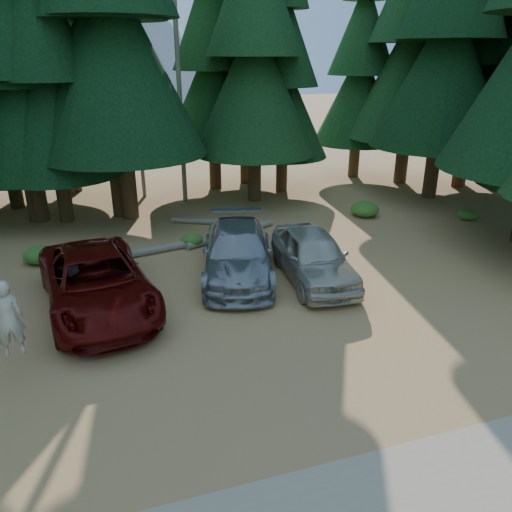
% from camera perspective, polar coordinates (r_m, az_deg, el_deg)
% --- Properties ---
extents(ground, '(160.00, 160.00, 0.00)m').
position_cam_1_polar(ground, '(14.05, -0.47, -9.53)').
color(ground, tan).
rests_on(ground, ground).
extents(forest_belt_north, '(36.00, 7.00, 22.00)m').
position_cam_1_polar(forest_belt_north, '(27.65, -9.89, 6.40)').
color(forest_belt_north, black).
rests_on(forest_belt_north, ground).
extents(snag_front, '(0.24, 0.24, 12.00)m').
position_cam_1_polar(snag_front, '(26.30, -8.80, 18.97)').
color(snag_front, gray).
rests_on(snag_front, ground).
extents(snag_back, '(0.20, 0.20, 10.00)m').
position_cam_1_polar(snag_back, '(27.60, -13.49, 16.70)').
color(snag_back, gray).
rests_on(snag_back, ground).
extents(mountain_peak, '(48.00, 50.00, 28.00)m').
position_cam_1_polar(mountain_peak, '(99.78, -19.03, 24.23)').
color(mountain_peak, '#96989E').
rests_on(mountain_peak, ground).
extents(red_pickup, '(3.83, 6.80, 1.79)m').
position_cam_1_polar(red_pickup, '(16.00, -17.74, -2.86)').
color(red_pickup, '#580907').
rests_on(red_pickup, ground).
extents(silver_minivan_center, '(3.86, 6.31, 1.71)m').
position_cam_1_polar(silver_minivan_center, '(17.57, -2.09, 0.37)').
color(silver_minivan_center, '#9C9EA4').
rests_on(silver_minivan_center, ground).
extents(silver_minivan_right, '(2.52, 5.28, 1.74)m').
position_cam_1_polar(silver_minivan_right, '(17.36, 6.57, 0.01)').
color(silver_minivan_right, beige).
rests_on(silver_minivan_right, ground).
extents(frisbee_player, '(0.81, 0.61, 1.99)m').
position_cam_1_polar(frisbee_player, '(13.33, -26.55, -6.40)').
color(frisbee_player, beige).
rests_on(frisbee_player, ground).
extents(log_left, '(4.24, 1.10, 0.30)m').
position_cam_1_polar(log_left, '(19.92, -13.95, 0.24)').
color(log_left, gray).
rests_on(log_left, ground).
extents(log_mid, '(2.96, 1.63, 0.26)m').
position_cam_1_polar(log_mid, '(23.29, -5.91, 3.95)').
color(log_mid, gray).
rests_on(log_mid, ground).
extents(log_right, '(4.35, 2.15, 0.30)m').
position_cam_1_polar(log_right, '(21.53, -2.81, 2.55)').
color(log_right, gray).
rests_on(log_right, ground).
extents(shrub_far_left, '(1.17, 1.17, 0.65)m').
position_cam_1_polar(shrub_far_left, '(20.52, -23.53, 0.15)').
color(shrub_far_left, '#306D20').
rests_on(shrub_far_left, ground).
extents(shrub_left, '(0.77, 0.77, 0.42)m').
position_cam_1_polar(shrub_left, '(20.67, -16.33, 0.97)').
color(shrub_left, '#306D20').
rests_on(shrub_left, ground).
extents(shrub_center_left, '(1.08, 1.08, 0.59)m').
position_cam_1_polar(shrub_center_left, '(21.73, -4.00, 3.13)').
color(shrub_center_left, '#306D20').
rests_on(shrub_center_left, ground).
extents(shrub_center_right, '(0.93, 0.93, 0.51)m').
position_cam_1_polar(shrub_center_right, '(20.67, -7.31, 1.86)').
color(shrub_center_right, '#306D20').
rests_on(shrub_center_right, ground).
extents(shrub_right, '(0.92, 0.92, 0.51)m').
position_cam_1_polar(shrub_right, '(19.70, -4.02, 0.93)').
color(shrub_right, '#306D20').
rests_on(shrub_right, ground).
extents(shrub_far_right, '(1.34, 1.34, 0.73)m').
position_cam_1_polar(shrub_far_right, '(24.82, 12.34, 5.28)').
color(shrub_far_right, '#306D20').
rests_on(shrub_far_right, ground).
extents(shrub_edge_east, '(0.90, 0.90, 0.50)m').
position_cam_1_polar(shrub_edge_east, '(25.81, 23.07, 4.36)').
color(shrub_edge_east, '#306D20').
rests_on(shrub_edge_east, ground).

